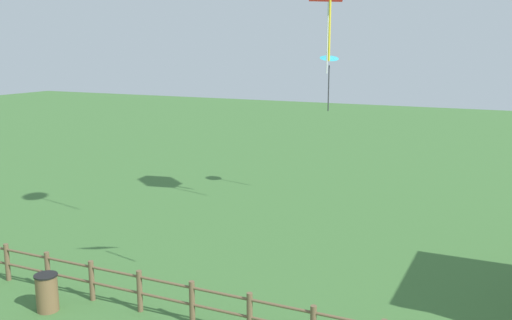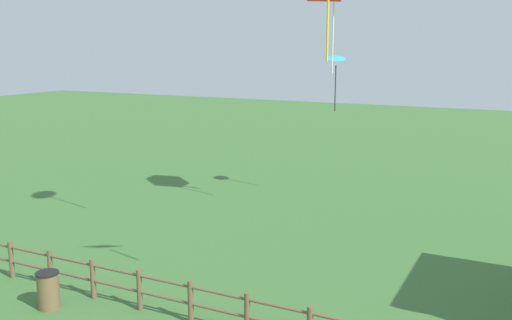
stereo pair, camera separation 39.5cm
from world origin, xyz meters
The scene contains 4 objects.
wooden_fence centered at (0.00, 5.35, 0.61)m, with size 20.31×0.14×1.10m.
trash_bin centered at (-4.49, 4.37, 0.49)m, with size 0.59×0.59×0.98m.
kite_green_diamond centered at (-0.57, 14.70, 8.02)m, with size 0.57×0.68×3.43m.
kite_cyan_delta centered at (-1.45, 17.71, 6.05)m, with size 1.09×1.09×2.40m.
Camera 2 is at (6.45, -5.47, 6.64)m, focal length 40.00 mm.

